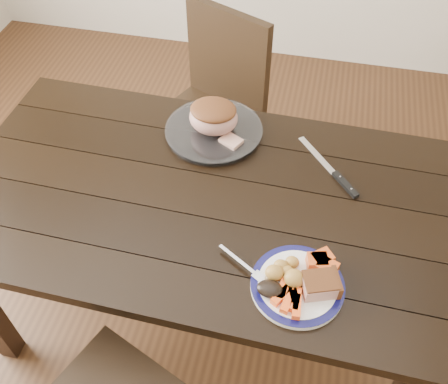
% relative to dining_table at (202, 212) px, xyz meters
% --- Properties ---
extents(ground, '(4.00, 4.00, 0.00)m').
position_rel_dining_table_xyz_m(ground, '(0.00, 0.00, -0.66)').
color(ground, '#472B16').
rests_on(ground, ground).
extents(dining_table, '(1.62, 0.94, 0.75)m').
position_rel_dining_table_xyz_m(dining_table, '(0.00, 0.00, 0.00)').
color(dining_table, black).
rests_on(dining_table, ground).
extents(chair_far, '(0.56, 0.57, 0.93)m').
position_rel_dining_table_xyz_m(chair_far, '(-0.14, 0.73, -0.13)').
color(chair_far, black).
rests_on(chair_far, ground).
extents(dinner_plate, '(0.26, 0.26, 0.02)m').
position_rel_dining_table_xyz_m(dinner_plate, '(0.34, -0.27, 0.10)').
color(dinner_plate, white).
rests_on(dinner_plate, dining_table).
extents(plate_rim, '(0.26, 0.26, 0.02)m').
position_rel_dining_table_xyz_m(plate_rim, '(0.34, -0.27, 0.11)').
color(plate_rim, '#0E0D43').
rests_on(plate_rim, dinner_plate).
extents(serving_platter, '(0.34, 0.34, 0.02)m').
position_rel_dining_table_xyz_m(serving_platter, '(-0.03, 0.29, 0.10)').
color(serving_platter, white).
rests_on(serving_platter, dining_table).
extents(pork_slice, '(0.11, 0.10, 0.04)m').
position_rel_dining_table_xyz_m(pork_slice, '(0.40, -0.28, 0.13)').
color(pork_slice, tan).
rests_on(pork_slice, dinner_plate).
extents(roasted_potatoes, '(0.11, 0.10, 0.05)m').
position_rel_dining_table_xyz_m(roasted_potatoes, '(0.31, -0.26, 0.13)').
color(roasted_potatoes, gold).
rests_on(roasted_potatoes, dinner_plate).
extents(carrot_batons, '(0.08, 0.11, 0.02)m').
position_rel_dining_table_xyz_m(carrot_batons, '(0.33, -0.33, 0.12)').
color(carrot_batons, '#FF5515').
rests_on(carrot_batons, dinner_plate).
extents(pumpkin_wedges, '(0.09, 0.09, 0.04)m').
position_rel_dining_table_xyz_m(pumpkin_wedges, '(0.40, -0.21, 0.13)').
color(pumpkin_wedges, '#F8541B').
rests_on(pumpkin_wedges, dinner_plate).
extents(dark_mushroom, '(0.07, 0.05, 0.03)m').
position_rel_dining_table_xyz_m(dark_mushroom, '(0.27, -0.32, 0.13)').
color(dark_mushroom, black).
rests_on(dark_mushroom, dinner_plate).
extents(fork, '(0.16, 0.11, 0.00)m').
position_rel_dining_table_xyz_m(fork, '(0.20, -0.25, 0.11)').
color(fork, silver).
rests_on(fork, dinner_plate).
extents(roast_joint, '(0.17, 0.15, 0.11)m').
position_rel_dining_table_xyz_m(roast_joint, '(-0.03, 0.29, 0.17)').
color(roast_joint, tan).
rests_on(roast_joint, serving_platter).
extents(cut_slice, '(0.09, 0.08, 0.02)m').
position_rel_dining_table_xyz_m(cut_slice, '(0.05, 0.24, 0.12)').
color(cut_slice, tan).
rests_on(cut_slice, serving_platter).
extents(carving_knife, '(0.22, 0.26, 0.01)m').
position_rel_dining_table_xyz_m(carving_knife, '(0.42, 0.16, 0.10)').
color(carving_knife, silver).
rests_on(carving_knife, dining_table).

